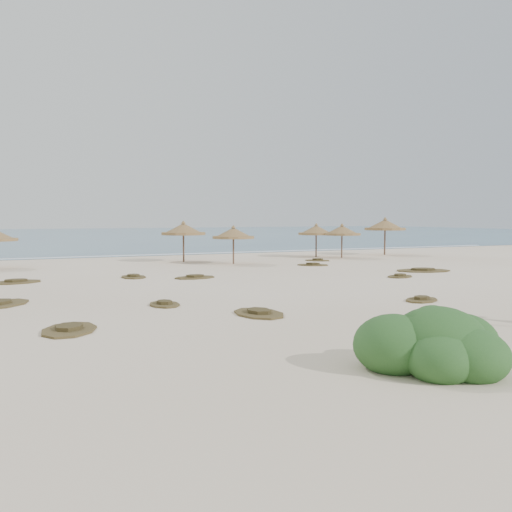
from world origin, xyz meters
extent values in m
plane|color=beige|center=(0.00, 0.00, 0.00)|extent=(160.00, 160.00, 0.00)
cube|color=navy|center=(0.00, 75.00, 0.00)|extent=(200.00, 100.00, 0.01)
cube|color=white|center=(0.00, 26.00, 0.00)|extent=(70.00, 0.60, 0.01)
cylinder|color=brown|center=(3.91, 15.85, 0.90)|extent=(0.10, 0.10, 1.81)
cylinder|color=olive|center=(3.91, 15.85, 1.65)|extent=(2.98, 2.98, 0.15)
cone|color=olive|center=(3.91, 15.85, 1.94)|extent=(2.89, 2.89, 0.65)
cone|color=olive|center=(3.91, 15.85, 2.32)|extent=(0.31, 0.31, 0.19)
cylinder|color=brown|center=(1.66, 18.82, 1.00)|extent=(0.11, 0.11, 2.00)
cylinder|color=olive|center=(1.66, 18.82, 1.83)|extent=(3.44, 3.44, 0.17)
cone|color=olive|center=(1.66, 18.82, 2.15)|extent=(3.32, 3.32, 0.72)
cone|color=olive|center=(1.66, 18.82, 2.58)|extent=(0.34, 0.34, 0.21)
cylinder|color=brown|center=(12.90, 17.36, 0.92)|extent=(0.11, 0.11, 1.84)
cylinder|color=olive|center=(12.90, 17.36, 1.68)|extent=(2.66, 2.66, 0.16)
cone|color=olive|center=(12.90, 17.36, 1.97)|extent=(2.57, 2.57, 0.66)
cone|color=olive|center=(12.90, 17.36, 2.37)|extent=(0.32, 0.32, 0.19)
cylinder|color=brown|center=(11.74, 18.95, 0.92)|extent=(0.11, 0.11, 1.85)
cylinder|color=olive|center=(11.74, 18.95, 1.69)|extent=(2.85, 2.85, 0.16)
cone|color=olive|center=(11.74, 18.95, 1.98)|extent=(2.76, 2.76, 0.66)
cone|color=olive|center=(11.74, 18.95, 2.37)|extent=(0.32, 0.32, 0.19)
cylinder|color=brown|center=(17.66, 18.63, 1.09)|extent=(0.12, 0.12, 2.17)
cylinder|color=olive|center=(17.66, 18.63, 1.98)|extent=(3.95, 3.95, 0.19)
cone|color=olive|center=(17.66, 18.63, 2.33)|extent=(3.82, 3.82, 0.78)
cone|color=olive|center=(17.66, 18.63, 2.79)|extent=(0.37, 0.37, 0.23)
ellipsoid|color=#325F28|center=(-1.99, -8.25, 0.52)|extent=(1.88, 1.88, 1.41)
ellipsoid|color=#325F28|center=(-1.14, -7.97, 0.42)|extent=(1.50, 1.50, 1.13)
ellipsoid|color=#325F28|center=(-2.74, -7.88, 0.47)|extent=(1.60, 1.60, 1.20)
ellipsoid|color=#325F28|center=(-1.80, -8.91, 0.38)|extent=(1.41, 1.41, 1.06)
ellipsoid|color=#325F28|center=(-2.36, -8.72, 0.36)|extent=(1.32, 1.32, 0.99)
ellipsoid|color=#325F28|center=(-1.42, -7.41, 0.33)|extent=(1.13, 1.13, 0.85)
ellipsoid|color=#325F28|center=(-1.71, -7.78, 0.85)|extent=(0.85, 0.85, 0.63)
ellipsoid|color=#325F28|center=(-2.27, -8.16, 0.89)|extent=(0.75, 0.75, 0.56)
camera|label=1|loc=(-9.77, -16.56, 2.95)|focal=40.00mm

